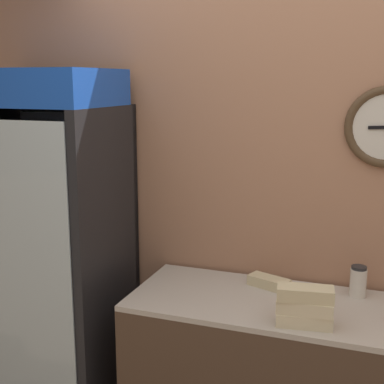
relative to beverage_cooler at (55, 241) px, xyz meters
name	(u,v)px	position (x,y,z in m)	size (l,w,h in m)	color
wall_back	(303,198)	(1.27, 0.31, 0.27)	(5.20, 0.10, 2.70)	#AD7A5B
beverage_cooler	(55,241)	(0.00, 0.00, 0.00)	(0.75, 0.61, 1.99)	black
sandwich_stack_bottom	(304,319)	(1.37, -0.24, -0.12)	(0.24, 0.13, 0.06)	beige
sandwich_stack_middle	(305,306)	(1.37, -0.24, -0.07)	(0.24, 0.12, 0.06)	beige
sandwich_stack_top	(305,294)	(1.37, -0.24, -0.01)	(0.24, 0.13, 0.06)	beige
sandwich_flat_left	(269,282)	(1.15, 0.12, -0.12)	(0.22, 0.15, 0.05)	beige
condiment_jar	(358,281)	(1.56, 0.15, -0.08)	(0.08, 0.08, 0.15)	silver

